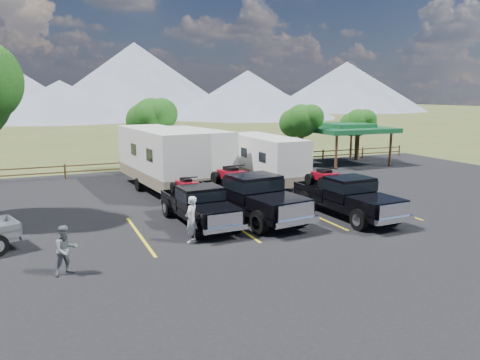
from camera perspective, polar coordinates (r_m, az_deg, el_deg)
name	(u,v)px	position (r m, az deg, el deg)	size (l,w,h in m)	color
ground	(324,247)	(17.71, 10.21, -8.05)	(320.00, 320.00, 0.00)	#455022
asphalt_lot	(285,226)	(20.15, 5.51, -5.56)	(44.00, 34.00, 0.04)	black
stall_lines	(274,219)	(21.00, 4.20, -4.81)	(12.12, 5.50, 0.01)	yellow
tree_ne_a	(301,121)	(36.05, 7.47, 7.14)	(3.11, 2.92, 4.76)	#312213
tree_ne_b	(358,123)	(40.25, 14.16, 6.76)	(2.77, 2.59, 4.27)	#312213
tree_north	(151,118)	(33.81, -10.74, 7.42)	(3.46, 3.24, 5.25)	#312213
rail_fence	(208,161)	(34.74, -3.87, 2.31)	(36.12, 0.12, 1.00)	brown
pavilion	(345,129)	(38.29, 12.68, 6.13)	(6.20, 6.20, 3.22)	brown
mountain_range	(44,83)	(119.95, -22.81, 10.90)	(209.00, 71.00, 20.00)	slate
rig_left	(198,203)	(20.13, -5.11, -2.86)	(2.21, 5.69, 1.87)	black
rig_center	(251,194)	(20.98, 1.30, -1.77)	(3.04, 6.91, 2.23)	black
rig_right	(345,195)	(21.86, 12.73, -1.76)	(2.41, 6.24, 2.05)	black
trailer_left	(160,158)	(27.29, -9.67, 2.62)	(3.47, 10.24, 3.54)	white
trailer_center	(190,154)	(30.10, -6.16, 3.23)	(3.84, 9.58, 3.32)	white
trailer_right	(265,160)	(28.32, 3.12, 2.47)	(2.40, 8.63, 3.00)	white
person_a	(191,219)	(17.72, -5.96, -4.79)	(0.65, 0.43, 1.78)	silver
person_b	(66,250)	(15.58, -20.47, -8.00)	(0.76, 0.60, 1.57)	slate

